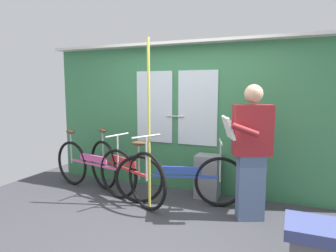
{
  "coord_description": "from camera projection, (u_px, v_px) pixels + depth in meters",
  "views": [
    {
      "loc": [
        1.44,
        -2.98,
        1.56
      ],
      "look_at": [
        -0.09,
        0.69,
        1.05
      ],
      "focal_mm": 31.93,
      "sensor_mm": 36.0,
      "label": 1
    }
  ],
  "objects": [
    {
      "name": "train_door_wall",
      "position": [
        188.0,
        115.0,
        4.49
      ],
      "size": [
        4.62,
        0.28,
        2.23
      ],
      "color": "#387A4C",
      "rests_on": "ground_plane"
    },
    {
      "name": "ground_plane",
      "position": [
        153.0,
        225.0,
        3.48
      ],
      "size": [
        5.62,
        4.16,
        0.04
      ],
      "primitive_type": "cube",
      "color": "#38383D"
    },
    {
      "name": "bench_seat_corner",
      "position": [
        329.0,
        250.0,
        2.45
      ],
      "size": [
        0.7,
        0.44,
        0.45
      ],
      "color": "#3D477F",
      "rests_on": "ground_plane"
    },
    {
      "name": "passenger_reading_newspaper",
      "position": [
        251.0,
        150.0,
        3.48
      ],
      "size": [
        0.62,
        0.55,
        1.6
      ],
      "rotation": [
        0.0,
        0.0,
        3.55
      ],
      "color": "slate",
      "rests_on": "ground_plane"
    },
    {
      "name": "handrail_pole",
      "position": [
        149.0,
        125.0,
        3.82
      ],
      "size": [
        0.04,
        0.04,
        2.19
      ],
      "primitive_type": "cylinder",
      "color": "#C6C14C",
      "rests_on": "ground_plane"
    },
    {
      "name": "bicycle_near_door",
      "position": [
        178.0,
        179.0,
        3.97
      ],
      "size": [
        1.69,
        0.64,
        0.88
      ],
      "rotation": [
        0.0,
        0.0,
        0.29
      ],
      "color": "black",
      "rests_on": "ground_plane"
    },
    {
      "name": "bicycle_leaning_behind",
      "position": [
        123.0,
        170.0,
        4.22
      ],
      "size": [
        1.69,
        0.85,
        0.97
      ],
      "rotation": [
        0.0,
        0.0,
        -0.44
      ],
      "color": "black",
      "rests_on": "ground_plane"
    },
    {
      "name": "trash_bin_by_wall",
      "position": [
        208.0,
        176.0,
        4.26
      ],
      "size": [
        0.33,
        0.28,
        0.62
      ],
      "primitive_type": "cube",
      "color": "gray",
      "rests_on": "ground_plane"
    },
    {
      "name": "bicycle_by_pole",
      "position": [
        93.0,
        166.0,
        4.53
      ],
      "size": [
        1.72,
        0.55,
        0.92
      ],
      "rotation": [
        0.0,
        0.0,
        -0.22
      ],
      "color": "black",
      "rests_on": "ground_plane"
    }
  ]
}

